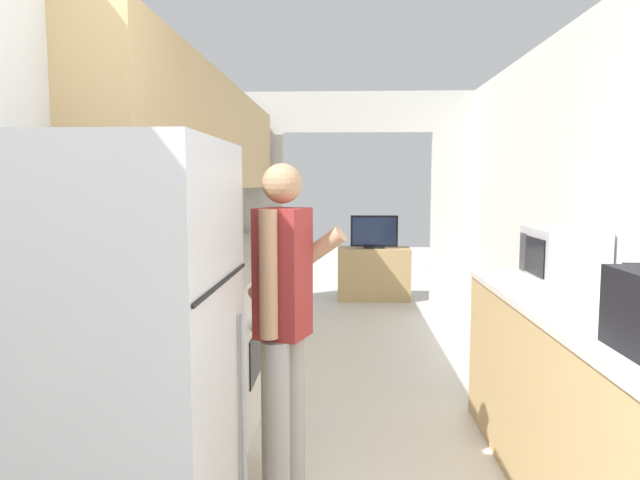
{
  "coord_description": "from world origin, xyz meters",
  "views": [
    {
      "loc": [
        -0.14,
        -1.16,
        1.49
      ],
      "look_at": [
        -0.33,
        3.34,
        1.04
      ],
      "focal_mm": 32.0,
      "sensor_mm": 36.0,
      "label": 1
    }
  ],
  "objects_px": {
    "tv_cabinet": "(374,273)",
    "television": "(374,232)",
    "refrigerator": "(111,387)",
    "range_oven": "(206,352)",
    "person": "(283,325)",
    "microwave": "(562,255)"
  },
  "relations": [
    {
      "from": "tv_cabinet",
      "to": "television",
      "type": "relative_size",
      "value": 1.53
    },
    {
      "from": "refrigerator",
      "to": "range_oven",
      "type": "xyz_separation_m",
      "value": [
        -0.07,
        1.54,
        -0.34
      ]
    },
    {
      "from": "person",
      "to": "tv_cabinet",
      "type": "bearing_deg",
      "value": 11.08
    },
    {
      "from": "microwave",
      "to": "television",
      "type": "xyz_separation_m",
      "value": [
        -0.86,
        3.93,
        -0.21
      ]
    },
    {
      "from": "tv_cabinet",
      "to": "range_oven",
      "type": "bearing_deg",
      "value": -107.3
    },
    {
      "from": "refrigerator",
      "to": "tv_cabinet",
      "type": "bearing_deg",
      "value": 78.11
    },
    {
      "from": "tv_cabinet",
      "to": "television",
      "type": "distance_m",
      "value": 0.54
    },
    {
      "from": "range_oven",
      "to": "tv_cabinet",
      "type": "relative_size",
      "value": 1.17
    },
    {
      "from": "refrigerator",
      "to": "microwave",
      "type": "distance_m",
      "value": 2.49
    },
    {
      "from": "microwave",
      "to": "person",
      "type": "bearing_deg",
      "value": -155.07
    },
    {
      "from": "microwave",
      "to": "television",
      "type": "relative_size",
      "value": 0.84
    },
    {
      "from": "refrigerator",
      "to": "person",
      "type": "xyz_separation_m",
      "value": [
        0.49,
        0.75,
        0.03
      ]
    },
    {
      "from": "tv_cabinet",
      "to": "television",
      "type": "xyz_separation_m",
      "value": [
        -0.0,
        -0.04,
        0.54
      ]
    },
    {
      "from": "person",
      "to": "television",
      "type": "relative_size",
      "value": 2.65
    },
    {
      "from": "refrigerator",
      "to": "microwave",
      "type": "height_order",
      "value": "refrigerator"
    },
    {
      "from": "person",
      "to": "tv_cabinet",
      "type": "distance_m",
      "value": 4.75
    },
    {
      "from": "microwave",
      "to": "television",
      "type": "distance_m",
      "value": 4.03
    },
    {
      "from": "range_oven",
      "to": "microwave",
      "type": "relative_size",
      "value": 2.15
    },
    {
      "from": "range_oven",
      "to": "tv_cabinet",
      "type": "distance_m",
      "value": 4.08
    },
    {
      "from": "television",
      "to": "person",
      "type": "bearing_deg",
      "value": -98.0
    },
    {
      "from": "range_oven",
      "to": "microwave",
      "type": "distance_m",
      "value": 2.16
    },
    {
      "from": "microwave",
      "to": "tv_cabinet",
      "type": "relative_size",
      "value": 0.55
    }
  ]
}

